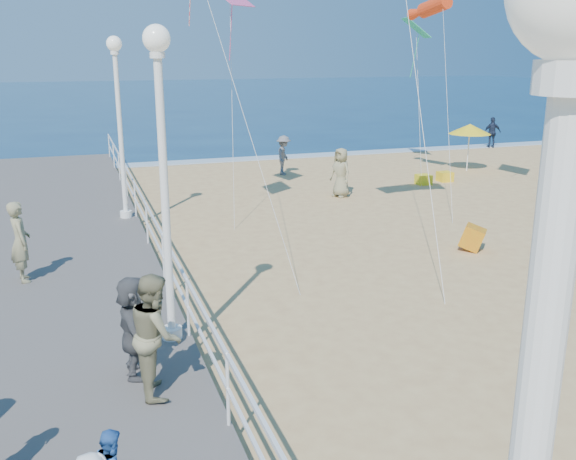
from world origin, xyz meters
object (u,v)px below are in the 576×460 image
object	(u,v)px
beach_walker_b	(492,133)
beach_chair_right	(445,177)
lamp_post_far	(119,109)
spectator_6	(20,242)
box_kite	(472,240)
beach_chair_left	(424,179)
spectator_5	(134,326)
beach_walker_a	(284,155)
beach_walker_c	(341,173)
spectator_1	(156,334)
beach_umbrella	(470,129)
lamp_post_mid	(163,155)

from	to	relation	value
beach_walker_b	beach_chair_right	size ratio (longest dim) A/B	3.13
lamp_post_far	spectator_6	xyz separation A→B (m)	(-2.64, -5.00, -2.36)
box_kite	beach_chair_right	size ratio (longest dim) A/B	1.09
lamp_post_far	beach_chair_left	size ratio (longest dim) A/B	9.67
spectator_5	beach_walker_a	world-z (taller)	spectator_5
spectator_6	beach_chair_right	distance (m)	18.14
beach_walker_c	beach_walker_a	bearing A→B (deg)	164.40
spectator_1	beach_chair_right	distance (m)	19.89
box_kite	beach_chair_left	world-z (taller)	box_kite
beach_umbrella	beach_walker_c	bearing A→B (deg)	-158.25
beach_walker_b	beach_walker_c	size ratio (longest dim) A/B	0.94
spectator_5	box_kite	world-z (taller)	spectator_5
spectator_6	beach_chair_left	xyz separation A→B (m)	(14.83, 8.18, -1.10)
lamp_post_mid	lamp_post_far	xyz separation A→B (m)	(0.00, 9.00, 0.00)
box_kite	beach_umbrella	size ratio (longest dim) A/B	0.28
spectator_1	beach_chair_left	bearing A→B (deg)	-40.88
spectator_1	beach_chair_left	world-z (taller)	spectator_1
box_kite	lamp_post_far	bearing A→B (deg)	99.67
lamp_post_far	beach_walker_b	xyz separation A→B (m)	(21.04, 10.93, -2.80)
spectator_6	beach_chair_left	size ratio (longest dim) A/B	3.27
lamp_post_mid	beach_chair_right	size ratio (longest dim) A/B	9.67
lamp_post_mid	spectator_6	world-z (taller)	lamp_post_mid
lamp_post_mid	beach_umbrella	xyz separation A→B (m)	(15.60, 14.19, -1.75)
beach_walker_b	beach_chair_right	xyz separation A→B (m)	(-7.68, -7.48, -0.66)
spectator_5	beach_chair_right	distance (m)	19.62
beach_walker_b	beach_walker_c	xyz separation A→B (m)	(-13.00, -8.76, 0.06)
lamp_post_far	beach_umbrella	xyz separation A→B (m)	(15.60, 5.19, -1.75)
beach_walker_c	box_kite	bearing A→B (deg)	-17.14
beach_walker_a	beach_walker_c	world-z (taller)	beach_walker_c
spectator_5	beach_chair_left	bearing A→B (deg)	-40.11
lamp_post_mid	beach_chair_left	xyz separation A→B (m)	(12.19, 12.19, -3.46)
beach_walker_b	beach_chair_left	distance (m)	11.78
lamp_post_mid	spectator_1	size ratio (longest dim) A/B	2.87
beach_walker_a	beach_walker_b	distance (m)	14.18
beach_walker_b	spectator_6	bearing A→B (deg)	43.30
beach_umbrella	beach_chair_right	world-z (taller)	beach_umbrella
spectator_6	beach_walker_c	distance (m)	12.87
lamp_post_mid	beach_chair_left	world-z (taller)	lamp_post_mid
lamp_post_far	spectator_5	size ratio (longest dim) A/B	3.25
lamp_post_mid	beach_walker_c	distance (m)	14.04
beach_walker_a	box_kite	distance (m)	12.33
spectator_5	beach_walker_b	size ratio (longest dim) A/B	0.95
lamp_post_far	spectator_6	bearing A→B (deg)	-117.88
lamp_post_far	beach_chair_left	world-z (taller)	lamp_post_far
beach_chair_right	spectator_6	bearing A→B (deg)	-152.17
lamp_post_far	beach_walker_a	distance (m)	10.59
lamp_post_far	spectator_6	distance (m)	6.13
spectator_1	spectator_6	world-z (taller)	spectator_1
beach_walker_a	beach_umbrella	world-z (taller)	beach_umbrella
spectator_6	beach_walker_b	bearing A→B (deg)	-68.59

